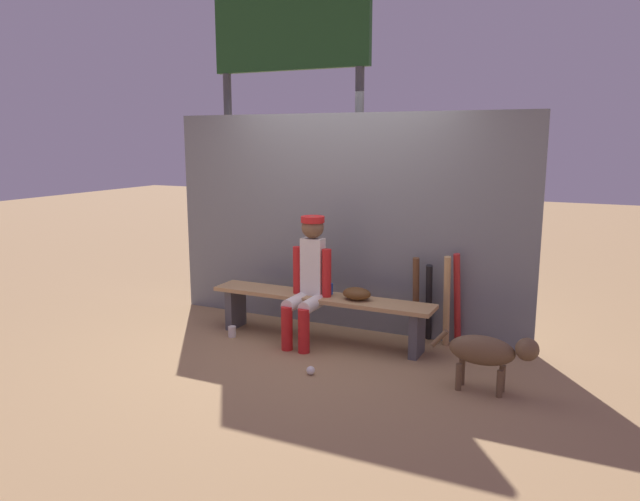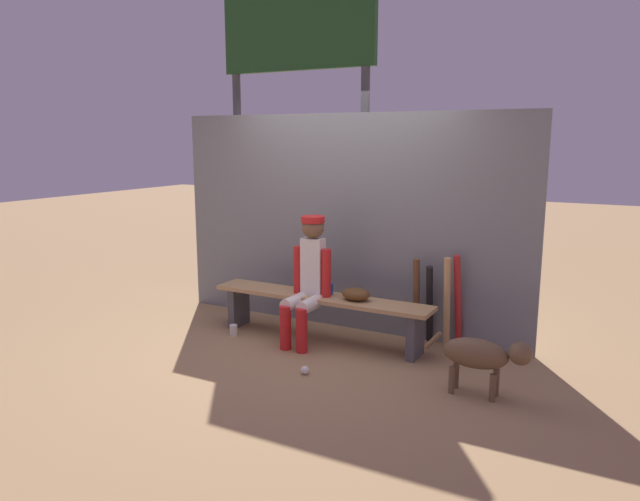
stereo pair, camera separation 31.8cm
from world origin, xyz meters
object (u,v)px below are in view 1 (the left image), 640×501
(player_seated, at_px, (308,276))
(cup_on_ground, at_px, (232,332))
(scoreboard, at_px, (294,65))
(dog, at_px, (489,352))
(bat_aluminum_black, at_px, (429,303))
(cup_on_bench, at_px, (329,289))
(dugout_bench, at_px, (320,306))
(baseball_glove, at_px, (357,294))
(baseball, at_px, (311,370))
(bat_aluminum_red, at_px, (457,300))
(bat_wood_tan, at_px, (447,302))
(bat_wood_dark, at_px, (416,300))

(player_seated, xyz_separation_m, cup_on_ground, (-0.77, -0.18, -0.62))
(scoreboard, bearing_deg, dog, -33.26)
(bat_aluminum_black, xyz_separation_m, cup_on_bench, (-0.92, -0.35, 0.12))
(cup_on_bench, bearing_deg, dugout_bench, -130.78)
(bat_aluminum_black, bearing_deg, baseball_glove, -144.66)
(cup_on_bench, bearing_deg, bat_aluminum_black, 20.71)
(baseball_glove, height_order, baseball, baseball_glove)
(bat_aluminum_red, height_order, baseball, bat_aluminum_red)
(scoreboard, bearing_deg, baseball, -59.14)
(cup_on_ground, xyz_separation_m, scoreboard, (-0.04, 1.47, 2.77))
(bat_wood_tan, xyz_separation_m, cup_on_bench, (-1.11, -0.28, 0.07))
(baseball, relative_size, dog, 0.09)
(dugout_bench, xyz_separation_m, bat_aluminum_red, (1.26, 0.42, 0.10))
(baseball, bearing_deg, player_seated, 117.93)
(baseball, distance_m, dog, 1.49)
(player_seated, bearing_deg, bat_wood_dark, 26.85)
(baseball, relative_size, cup_on_ground, 0.67)
(cup_on_bench, relative_size, scoreboard, 0.03)
(dugout_bench, bearing_deg, bat_wood_tan, 16.76)
(bat_aluminum_red, xyz_separation_m, dog, (0.47, -0.97, -0.13))
(bat_wood_dark, height_order, bat_wood_tan, bat_wood_tan)
(dugout_bench, relative_size, scoreboard, 0.57)
(cup_on_ground, bearing_deg, cup_on_bench, 21.69)
(bat_aluminum_red, distance_m, cup_on_bench, 1.25)
(baseball_glove, relative_size, scoreboard, 0.07)
(player_seated, relative_size, cup_on_ground, 11.37)
(baseball_glove, bearing_deg, bat_aluminum_red, 25.71)
(cup_on_bench, relative_size, dog, 0.13)
(bat_wood_dark, relative_size, baseball, 11.56)
(bat_wood_dark, bearing_deg, bat_aluminum_black, 22.88)
(player_seated, relative_size, cup_on_bench, 11.37)
(cup_on_ground, bearing_deg, bat_wood_dark, 21.08)
(baseball_glove, height_order, bat_aluminum_black, bat_aluminum_black)
(bat_aluminum_black, height_order, baseball, bat_aluminum_black)
(dog, bearing_deg, bat_aluminum_black, 127.73)
(baseball_glove, xyz_separation_m, cup_on_ground, (-1.24, -0.29, -0.47))
(baseball_glove, distance_m, bat_wood_dark, 0.61)
(bat_aluminum_black, distance_m, bat_wood_tan, 0.21)
(cup_on_bench, distance_m, dog, 1.79)
(bat_wood_dark, distance_m, dog, 1.27)
(dugout_bench, relative_size, bat_wood_dark, 2.68)
(bat_aluminum_black, relative_size, baseball, 10.90)
(bat_aluminum_black, bearing_deg, dog, -52.27)
(scoreboard, bearing_deg, dugout_bench, -52.78)
(baseball_glove, height_order, cup_on_ground, baseball_glove)
(dugout_bench, relative_size, bat_wood_tan, 2.54)
(cup_on_bench, bearing_deg, baseball_glove, -12.62)
(dugout_bench, relative_size, bat_aluminum_black, 2.84)
(player_seated, xyz_separation_m, bat_aluminum_red, (1.34, 0.53, -0.21))
(bat_aluminum_black, xyz_separation_m, cup_on_ground, (-1.84, -0.71, -0.35))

